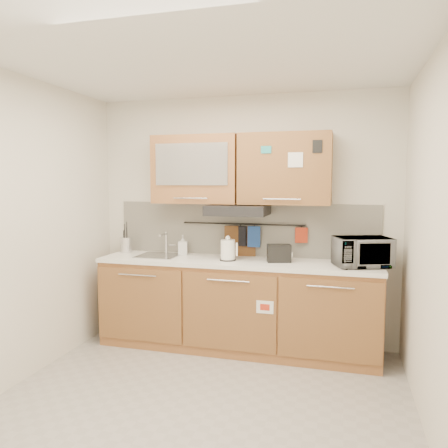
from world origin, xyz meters
The scene contains 21 objects.
floor centered at (0.00, 0.00, 0.00)m, with size 3.20×3.20×0.00m, color #9E9993.
ceiling centered at (0.00, 0.00, 2.60)m, with size 3.20×3.20×0.00m, color white.
wall_back centered at (0.00, 1.50, 1.30)m, with size 3.20×3.20×0.00m, color silver.
wall_left centered at (-1.60, 0.00, 1.30)m, with size 3.00×3.00×0.00m, color silver.
wall_right centered at (1.60, 0.00, 1.30)m, with size 3.00×3.00×0.00m, color silver.
base_cabinet centered at (0.00, 1.19, 0.41)m, with size 2.80×0.64×0.88m.
countertop centered at (0.00, 1.19, 0.90)m, with size 2.82×0.62×0.04m, color white.
backsplash centered at (0.00, 1.49, 1.20)m, with size 2.80×0.02×0.56m, color silver.
upper_cabinets centered at (0.00, 1.32, 1.83)m, with size 1.82×0.37×0.70m.
range_hood centered at (0.00, 1.25, 1.42)m, with size 0.60×0.46×0.10m, color black.
sink centered at (-0.85, 1.21, 0.92)m, with size 0.42×0.40×0.26m.
utensil_rail centered at (0.00, 1.45, 1.26)m, with size 0.02×0.02×1.30m, color black.
utensil_crock centered at (-1.30, 1.33, 1.01)m, with size 0.14×0.14×0.34m.
kettle centered at (-0.08, 1.15, 1.02)m, with size 0.18×0.17×0.25m.
toaster centered at (0.43, 1.20, 1.01)m, with size 0.26×0.19×0.17m.
microwave centered at (1.21, 1.18, 1.06)m, with size 0.49×0.33×0.27m, color #999999.
soap_bottle centered at (-0.63, 1.35, 1.03)m, with size 0.10×0.10×0.21m, color #999999.
cutting_board centered at (-0.02, 1.44, 1.04)m, with size 0.33×0.02×0.41m, color brown.
oven_mitt centered at (0.13, 1.44, 1.13)m, with size 0.13×0.03×0.22m, color #204494.
dark_pouch centered at (-0.02, 1.44, 1.13)m, with size 0.13×0.04×0.21m, color black.
pot_holder centered at (0.62, 1.44, 1.16)m, with size 0.13×0.02×0.15m, color #A92E16.
Camera 1 is at (1.03, -3.02, 1.71)m, focal length 35.00 mm.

